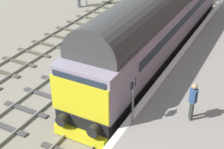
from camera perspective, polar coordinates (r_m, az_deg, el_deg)
ground_plane at (r=17.09m, az=2.06°, el=-3.10°), size 140.00×140.00×0.00m
track_main at (r=17.06m, az=2.07°, el=-2.95°), size 2.50×60.00×0.15m
track_adjacent_west at (r=18.57m, az=-7.55°, el=-0.22°), size 2.50×60.00×0.15m
track_adjacent_far_west at (r=20.65m, az=-15.79°, el=2.12°), size 2.50×60.00×0.15m
station_platform at (r=15.87m, az=13.90°, el=-4.81°), size 4.00×44.00×1.01m
diesel_locomotive at (r=19.94m, az=8.28°, el=9.63°), size 2.74×18.11×4.68m
platform_number_sign at (r=12.74m, az=3.63°, el=-3.50°), size 0.10×0.44×1.97m
waiting_passenger at (r=13.47m, az=13.79°, el=-4.02°), size 0.45×0.47×1.64m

